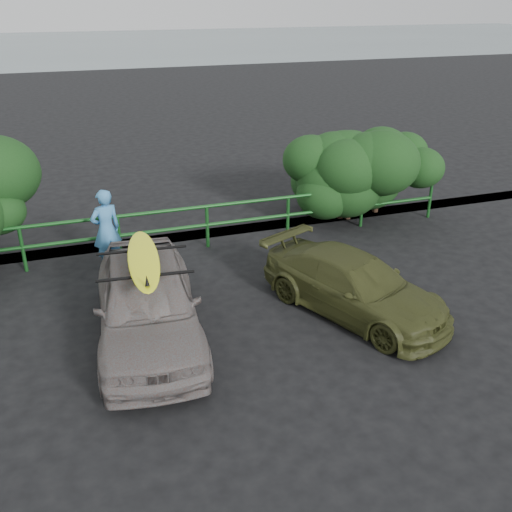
{
  "coord_description": "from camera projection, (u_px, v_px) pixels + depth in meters",
  "views": [
    {
      "loc": [
        -1.85,
        -6.92,
        5.43
      ],
      "look_at": [
        1.16,
        1.96,
        1.07
      ],
      "focal_mm": 40.0,
      "sensor_mm": 36.0,
      "label": 1
    }
  ],
  "objects": [
    {
      "name": "roof_rack",
      "position": [
        144.0,
        263.0,
        9.21
      ],
      "size": [
        1.59,
        1.18,
        0.05
      ],
      "primitive_type": null,
      "rotation": [
        0.0,
        0.0,
        -0.09
      ],
      "color": "black",
      "rests_on": "sedan"
    },
    {
      "name": "surfboard",
      "position": [
        143.0,
        259.0,
        9.19
      ],
      "size": [
        0.71,
        2.45,
        0.07
      ],
      "primitive_type": "ellipsoid",
      "rotation": [
        0.0,
        0.0,
        -0.09
      ],
      "color": "#EAF419",
      "rests_on": "roof_rack"
    },
    {
      "name": "guardrail",
      "position": [
        164.0,
        231.0,
        12.85
      ],
      "size": [
        14.0,
        0.08,
        1.04
      ],
      "primitive_type": null,
      "color": "#164D1A",
      "rests_on": "ground"
    },
    {
      "name": "shrub_right",
      "position": [
        354.0,
        181.0,
        14.51
      ],
      "size": [
        3.2,
        2.4,
        2.09
      ],
      "primitive_type": null,
      "color": "#183C16",
      "rests_on": "ground"
    },
    {
      "name": "sedan",
      "position": [
        147.0,
        302.0,
        9.52
      ],
      "size": [
        2.06,
        4.33,
        1.43
      ],
      "primitive_type": "imported",
      "rotation": [
        0.0,
        0.0,
        -0.09
      ],
      "color": "slate",
      "rests_on": "ground"
    },
    {
      "name": "ground",
      "position": [
        226.0,
        380.0,
        8.78
      ],
      "size": [
        80.0,
        80.0,
        0.0
      ],
      "primitive_type": "plane",
      "color": "black"
    },
    {
      "name": "ocean",
      "position": [
        70.0,
        48.0,
        60.3
      ],
      "size": [
        200.0,
        200.0,
        0.0
      ],
      "primitive_type": "plane",
      "color": "slate",
      "rests_on": "ground"
    },
    {
      "name": "olive_vehicle",
      "position": [
        354.0,
        286.0,
        10.43
      ],
      "size": [
        2.93,
        4.06,
        1.09
      ],
      "primitive_type": "imported",
      "rotation": [
        0.0,
        0.0,
        0.42
      ],
      "color": "#3B3F1B",
      "rests_on": "ground"
    },
    {
      "name": "man",
      "position": [
        106.0,
        229.0,
        12.01
      ],
      "size": [
        0.74,
        0.59,
        1.76
      ],
      "primitive_type": "imported",
      "rotation": [
        0.0,
        0.0,
        3.45
      ],
      "color": "#4086C1",
      "rests_on": "ground"
    }
  ]
}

